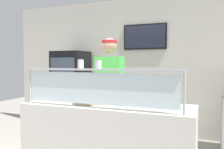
{
  "coord_description": "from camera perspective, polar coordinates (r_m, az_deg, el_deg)",
  "views": [
    {
      "loc": [
        1.98,
        -2.08,
        1.41
      ],
      "look_at": [
        0.99,
        0.36,
        1.28
      ],
      "focal_mm": 37.71,
      "sensor_mm": 36.0,
      "label": 1
    }
  ],
  "objects": [
    {
      "name": "serving_counter",
      "position": [
        2.78,
        -1.09,
        -16.87
      ],
      "size": [
        1.9,
        0.66,
        0.95
      ],
      "primitive_type": "cube",
      "color": "silver",
      "rests_on": "ground"
    },
    {
      "name": "shop_rear_unit",
      "position": [
        4.69,
        9.37,
        2.12
      ],
      "size": [
        6.3,
        0.13,
        2.7
      ],
      "color": "beige",
      "rests_on": "ground"
    },
    {
      "name": "worker_figure",
      "position": [
        3.32,
        -0.58,
        -4.21
      ],
      "size": [
        0.41,
        0.5,
        1.76
      ],
      "color": "#23232D",
      "rests_on": "ground"
    },
    {
      "name": "pizza_server",
      "position": [
        2.75,
        -6.23,
        -6.05
      ],
      "size": [
        0.1,
        0.29,
        0.01
      ],
      "primitive_type": "cube",
      "rotation": [
        0.0,
        0.0,
        -0.1
      ],
      "color": "#ADAFB7",
      "rests_on": "pizza_tray"
    },
    {
      "name": "sneeze_guard",
      "position": [
        2.38,
        -3.66,
        -2.05
      ],
      "size": [
        1.72,
        0.06,
        0.41
      ],
      "color": "#B2B5BC",
      "rests_on": "serving_counter"
    },
    {
      "name": "parmesan_shaker",
      "position": [
        2.46,
        -7.61,
        2.42
      ],
      "size": [
        0.06,
        0.06,
        0.09
      ],
      "color": "white",
      "rests_on": "sneeze_guard"
    },
    {
      "name": "drink_fridge",
      "position": [
        4.91,
        -9.89,
        -4.09
      ],
      "size": [
        0.64,
        0.62,
        1.65
      ],
      "color": "black",
      "rests_on": "ground"
    },
    {
      "name": "pizza_tray",
      "position": [
        2.75,
        -5.22,
        -6.51
      ],
      "size": [
        0.44,
        0.44,
        0.04
      ],
      "color": "#9EA0A8",
      "rests_on": "serving_counter"
    },
    {
      "name": "pepper_flake_shaker",
      "position": [
        2.37,
        -3.24,
        2.31
      ],
      "size": [
        0.06,
        0.06,
        0.08
      ],
      "color": "white",
      "rests_on": "sneeze_guard"
    }
  ]
}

